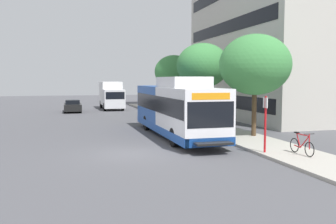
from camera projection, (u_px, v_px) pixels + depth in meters
ground_plane at (112, 131)px, 25.33m from camera, size 120.00×120.00×0.00m
sidewalk_curb at (219, 130)px, 25.26m from camera, size 3.00×56.00×0.14m
transit_bus at (176, 109)px, 22.89m from camera, size 2.58×12.25×3.65m
bus_stop_sign_pole at (265, 120)px, 17.07m from camera, size 0.10×0.36×2.60m
bicycle_parked at (302, 145)px, 16.67m from camera, size 0.52×1.76×1.02m
street_tree_near_stop at (255, 65)px, 21.96m from camera, size 4.22×4.22×6.03m
street_tree_mid_block at (203, 66)px, 29.94m from camera, size 4.21×4.21×6.29m
street_tree_far_block at (174, 72)px, 38.99m from camera, size 4.05×4.05×5.92m
parked_car_far_lane at (73, 106)px, 40.35m from camera, size 1.80×4.50×1.33m
box_truck_background at (111, 94)px, 44.31m from camera, size 2.32×7.01×3.25m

